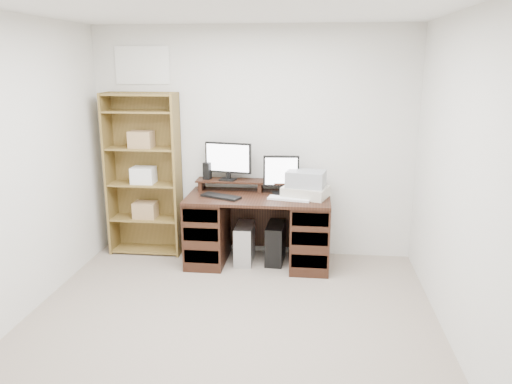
% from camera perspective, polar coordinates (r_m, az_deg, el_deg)
% --- Properties ---
extents(room, '(3.54, 4.04, 2.54)m').
position_cam_1_polar(room, '(3.55, -4.23, 0.50)').
color(room, gray).
rests_on(room, ground).
extents(desk, '(1.50, 0.70, 0.75)m').
position_cam_1_polar(desk, '(5.34, 0.26, -4.21)').
color(desk, black).
rests_on(desk, ground).
extents(riser_shelf, '(1.40, 0.22, 0.12)m').
position_cam_1_polar(riser_shelf, '(5.41, 0.51, 1.05)').
color(riser_shelf, black).
rests_on(riser_shelf, desk).
extents(monitor_wide, '(0.51, 0.16, 0.41)m').
position_cam_1_polar(monitor_wide, '(5.39, -3.21, 3.77)').
color(monitor_wide, black).
rests_on(monitor_wide, riser_shelf).
extents(monitor_small, '(0.38, 0.15, 0.41)m').
position_cam_1_polar(monitor_small, '(5.28, 2.89, 2.15)').
color(monitor_small, black).
rests_on(monitor_small, desk).
extents(speaker, '(0.09, 0.09, 0.19)m').
position_cam_1_polar(speaker, '(5.47, -5.60, 2.42)').
color(speaker, black).
rests_on(speaker, riser_shelf).
extents(keyboard_black, '(0.45, 0.30, 0.02)m').
position_cam_1_polar(keyboard_black, '(5.18, -4.04, -0.52)').
color(keyboard_black, black).
rests_on(keyboard_black, desk).
extents(keyboard_white, '(0.45, 0.21, 0.02)m').
position_cam_1_polar(keyboard_white, '(5.11, 3.82, -0.77)').
color(keyboard_white, white).
rests_on(keyboard_white, desk).
extents(mouse, '(0.10, 0.08, 0.04)m').
position_cam_1_polar(mouse, '(5.10, 6.12, -0.76)').
color(mouse, silver).
rests_on(mouse, desk).
extents(printer, '(0.52, 0.45, 0.11)m').
position_cam_1_polar(printer, '(5.22, 5.69, 0.04)').
color(printer, beige).
rests_on(printer, desk).
extents(basket, '(0.43, 0.34, 0.16)m').
position_cam_1_polar(basket, '(5.18, 5.73, 1.51)').
color(basket, '#959A9F').
rests_on(basket, printer).
extents(tower_silver, '(0.19, 0.42, 0.42)m').
position_cam_1_polar(tower_silver, '(5.44, -1.32, -5.87)').
color(tower_silver, '#B1B4B8').
rests_on(tower_silver, ground).
extents(tower_black, '(0.20, 0.43, 0.42)m').
position_cam_1_polar(tower_black, '(5.44, 2.25, -5.84)').
color(tower_black, black).
rests_on(tower_black, ground).
extents(bookshelf, '(0.80, 0.30, 1.80)m').
position_cam_1_polar(bookshelf, '(5.68, -12.66, 2.12)').
color(bookshelf, olive).
rests_on(bookshelf, ground).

